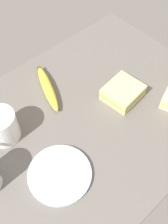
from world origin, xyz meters
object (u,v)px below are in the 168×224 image
Objects in this scene: plate_of_food at (60,174)px; sandwich_main at (123,92)px; coffee_mug_black at (1,126)px; banana at (48,88)px.

sandwich_main reaches higher than plate_of_food.
coffee_mug_black reaches higher than plate_of_food.
banana is at bearing -47.96° from sandwich_main.
coffee_mug_black is 20.56cm from banana.
sandwich_main reaches higher than banana.
coffee_mug_black reaches higher than sandwich_main.
sandwich_main is 0.63× the size of banana.
plate_of_food is 21.24cm from coffee_mug_black.
plate_of_food is 32.93cm from sandwich_main.
coffee_mug_black is 0.59× the size of banana.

